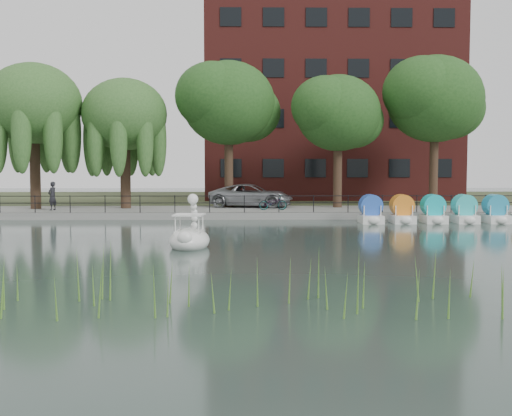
{
  "coord_description": "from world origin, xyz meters",
  "views": [
    {
      "loc": [
        -0.01,
        -23.6,
        3.23
      ],
      "look_at": [
        0.5,
        4.0,
        1.3
      ],
      "focal_mm": 45.0,
      "sensor_mm": 36.0,
      "label": 1
    }
  ],
  "objects_px": {
    "pedestrian": "(52,194)",
    "swan_boat": "(190,236)",
    "minivan": "(251,194)",
    "bicycle": "(273,202)"
  },
  "relations": [
    {
      "from": "minivan",
      "to": "pedestrian",
      "type": "distance_m",
      "value": 12.3
    },
    {
      "from": "bicycle",
      "to": "swan_boat",
      "type": "height_order",
      "value": "swan_boat"
    },
    {
      "from": "pedestrian",
      "to": "bicycle",
      "type": "bearing_deg",
      "value": 112.65
    },
    {
      "from": "pedestrian",
      "to": "swan_boat",
      "type": "relative_size",
      "value": 0.78
    },
    {
      "from": "minivan",
      "to": "swan_boat",
      "type": "height_order",
      "value": "minivan"
    },
    {
      "from": "pedestrian",
      "to": "swan_boat",
      "type": "height_order",
      "value": "pedestrian"
    },
    {
      "from": "minivan",
      "to": "bicycle",
      "type": "height_order",
      "value": "minivan"
    },
    {
      "from": "swan_boat",
      "to": "pedestrian",
      "type": "bearing_deg",
      "value": 128.83
    },
    {
      "from": "minivan",
      "to": "bicycle",
      "type": "bearing_deg",
      "value": -143.86
    },
    {
      "from": "minivan",
      "to": "pedestrian",
      "type": "bearing_deg",
      "value": 112.59
    }
  ]
}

